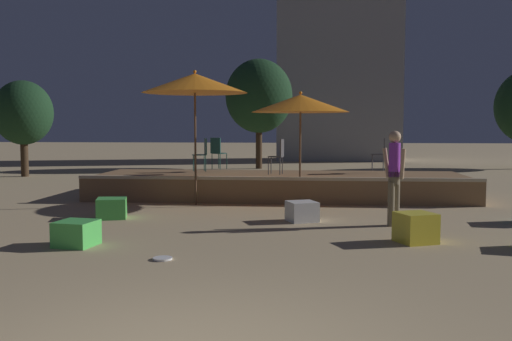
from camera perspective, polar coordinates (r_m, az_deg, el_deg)
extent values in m
cube|color=olive|center=(15.43, 2.36, -1.51)|extent=(9.88, 3.20, 0.59)
cube|color=#CCB793|center=(13.85, 2.06, -0.81)|extent=(9.88, 0.12, 0.08)
cylinder|color=brown|center=(13.90, 4.43, 1.22)|extent=(0.05, 0.05, 2.24)
cone|color=orange|center=(13.88, 4.47, 6.71)|extent=(2.37, 2.37, 0.43)
sphere|color=orange|center=(13.90, 4.47, 7.75)|extent=(0.08, 0.08, 0.08)
cylinder|color=brown|center=(13.78, -6.08, 2.13)|extent=(0.05, 0.05, 2.69)
cone|color=orange|center=(13.81, -6.14, 8.68)|extent=(2.52, 2.52, 0.46)
sphere|color=orange|center=(13.83, -6.14, 9.80)|extent=(0.08, 0.08, 0.08)
cube|color=#4CC651|center=(12.16, -14.23, -3.67)|extent=(0.72, 0.72, 0.42)
cube|color=white|center=(11.45, 4.62, -4.10)|extent=(0.71, 0.71, 0.40)
cube|color=#4CC651|center=(9.54, -17.53, -6.02)|extent=(0.66, 0.66, 0.40)
cube|color=yellow|center=(9.71, 15.67, -5.53)|extent=(0.73, 0.73, 0.49)
cylinder|color=#72664C|center=(11.13, 13.35, -3.31)|extent=(0.13, 0.13, 0.84)
cylinder|color=#72664C|center=(11.28, 13.84, -3.21)|extent=(0.13, 0.13, 0.84)
cylinder|color=#72664C|center=(11.15, 13.65, -0.71)|extent=(0.22, 0.22, 0.24)
cylinder|color=purple|center=(11.12, 13.68, 1.04)|extent=(0.22, 0.22, 0.64)
cylinder|color=tan|center=(11.03, 14.45, 0.65)|extent=(0.14, 0.14, 0.58)
cylinder|color=tan|center=(11.22, 12.91, 0.74)|extent=(0.19, 0.18, 0.58)
sphere|color=tan|center=(11.11, 13.72, 3.29)|extent=(0.23, 0.23, 0.23)
cylinder|color=#1E4C47|center=(15.72, -6.28, 0.77)|extent=(0.02, 0.02, 0.45)
cylinder|color=#1E4C47|center=(15.43, -6.16, 0.70)|extent=(0.02, 0.02, 0.45)
cylinder|color=#1E4C47|center=(15.76, -5.20, 0.79)|extent=(0.02, 0.02, 0.45)
cylinder|color=#1E4C47|center=(15.46, -5.06, 0.72)|extent=(0.02, 0.02, 0.45)
cylinder|color=#1E4C47|center=(15.58, -5.68, 1.57)|extent=(0.40, 0.40, 0.02)
cube|color=#1E4C47|center=(15.59, -5.07, 2.41)|extent=(0.14, 0.35, 0.45)
cylinder|color=#47474C|center=(14.76, 1.52, 0.56)|extent=(0.02, 0.02, 0.45)
cylinder|color=#47474C|center=(14.47, 1.25, 0.48)|extent=(0.02, 0.02, 0.45)
cylinder|color=#47474C|center=(14.70, 2.66, 0.54)|extent=(0.02, 0.02, 0.45)
cylinder|color=#47474C|center=(14.40, 2.41, 0.46)|extent=(0.02, 0.02, 0.45)
cylinder|color=#47474C|center=(14.57, 1.96, 1.39)|extent=(0.40, 0.40, 0.02)
cube|color=#47474C|center=(14.52, 2.62, 2.27)|extent=(0.09, 0.36, 0.45)
cylinder|color=#1E4C47|center=(16.45, -2.94, 0.96)|extent=(0.02, 0.02, 0.45)
cylinder|color=#1E4C47|center=(16.64, -3.75, 0.99)|extent=(0.02, 0.02, 0.45)
cylinder|color=#1E4C47|center=(16.22, -3.61, 0.90)|extent=(0.02, 0.02, 0.45)
cylinder|color=#1E4C47|center=(16.41, -4.42, 0.94)|extent=(0.02, 0.02, 0.45)
cylinder|color=#1E4C47|center=(16.42, -3.68, 1.73)|extent=(0.40, 0.40, 0.02)
cube|color=#1E4C47|center=(16.28, -4.07, 2.50)|extent=(0.32, 0.21, 0.45)
cylinder|color=#47474C|center=(16.35, 11.57, 0.85)|extent=(0.02, 0.02, 0.45)
cylinder|color=#47474C|center=(16.05, 11.54, 0.78)|extent=(0.02, 0.02, 0.45)
cylinder|color=#47474C|center=(16.35, 12.62, 0.83)|extent=(0.02, 0.02, 0.45)
cylinder|color=#47474C|center=(16.05, 12.61, 0.76)|extent=(0.02, 0.02, 0.45)
cylinder|color=#47474C|center=(16.19, 12.10, 1.60)|extent=(0.40, 0.40, 0.02)
cube|color=#47474C|center=(16.18, 12.71, 2.39)|extent=(0.08, 0.36, 0.45)
cylinder|color=white|center=(8.33, -9.32, -8.68)|extent=(0.28, 0.28, 0.03)
cylinder|color=#3D2B1C|center=(25.41, 0.29, 2.32)|extent=(0.28, 0.28, 1.89)
ellipsoid|color=#19381E|center=(25.42, 0.29, 7.46)|extent=(2.96, 2.96, 3.26)
cylinder|color=#3D2B1C|center=(23.15, -22.14, 1.19)|extent=(0.28, 0.28, 1.42)
ellipsoid|color=#19381E|center=(23.12, -22.27, 5.38)|extent=(2.18, 2.18, 2.40)
cube|color=gray|center=(32.45, 8.23, 10.82)|extent=(6.67, 3.36, 11.02)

